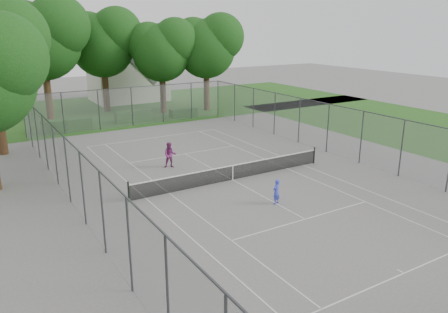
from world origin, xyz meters
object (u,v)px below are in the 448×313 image
house (127,66)px  girl_player (276,192)px  tennis_net (233,172)px  woman_player (170,155)px

house → girl_player: size_ratio=7.86×
tennis_net → woman_player: (-2.17, 4.12, 0.32)m
tennis_net → house: bearing=81.7°
house → girl_player: bearing=-97.4°
house → woman_player: house is taller
tennis_net → girl_player: girl_player is taller
tennis_net → house: house is taller
girl_player → woman_player: (-2.16, 8.29, 0.17)m
girl_player → house: bearing=-116.4°
house → woman_player: 27.67m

